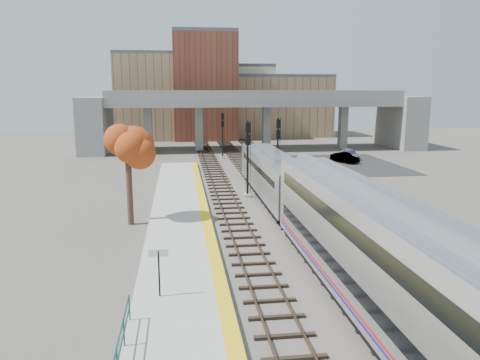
{
  "coord_description": "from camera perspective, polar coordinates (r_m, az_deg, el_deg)",
  "views": [
    {
      "loc": [
        -7.19,
        -30.34,
        9.77
      ],
      "look_at": [
        -2.38,
        6.51,
        2.5
      ],
      "focal_mm": 35.0,
      "sensor_mm": 36.0,
      "label": 1
    }
  ],
  "objects": [
    {
      "name": "tracks",
      "position": [
        44.67,
        3.22,
        -1.48
      ],
      "size": [
        10.7,
        95.0,
        0.25
      ],
      "color": "black",
      "rests_on": "ground"
    },
    {
      "name": "car_c",
      "position": [
        67.63,
        13.26,
        3.06
      ],
      "size": [
        2.02,
        4.55,
        1.3
      ],
      "primitive_type": "imported",
      "rotation": [
        0.0,
        0.0,
        -0.05
      ],
      "color": "#99999E",
      "rests_on": "parking_lot"
    },
    {
      "name": "overpass",
      "position": [
        76.41,
        1.7,
        8.09
      ],
      "size": [
        54.0,
        12.0,
        9.5
      ],
      "color": "slate",
      "rests_on": "ground"
    },
    {
      "name": "signal_mast_mid",
      "position": [
        49.05,
        4.62,
        3.48
      ],
      "size": [
        0.6,
        0.64,
        6.8
      ],
      "color": "#9E9E99",
      "rests_on": "ground"
    },
    {
      "name": "station_sign",
      "position": [
        21.93,
        -9.88,
        -9.91
      ],
      "size": [
        0.9,
        0.08,
        2.27
      ],
      "rotation": [
        0.0,
        0.0,
        0.01
      ],
      "color": "black",
      "rests_on": "platform"
    },
    {
      "name": "car_b",
      "position": [
        64.12,
        12.63,
        2.68
      ],
      "size": [
        3.18,
        4.26,
        1.34
      ],
      "primitive_type": "imported",
      "rotation": [
        0.0,
        0.0,
        0.49
      ],
      "color": "#99999E",
      "rests_on": "parking_lot"
    },
    {
      "name": "ground",
      "position": [
        32.67,
        5.66,
        -6.39
      ],
      "size": [
        160.0,
        160.0,
        0.0
      ],
      "primitive_type": "plane",
      "color": "#47423D",
      "rests_on": "ground"
    },
    {
      "name": "yellow_strip",
      "position": [
        31.82,
        -3.81,
        -6.17
      ],
      "size": [
        0.7,
        60.0,
        0.01
      ],
      "primitive_type": "cube",
      "color": "yellow",
      "rests_on": "platform"
    },
    {
      "name": "signal_mast_near",
      "position": [
        42.18,
        0.94,
        2.44
      ],
      "size": [
        0.6,
        0.64,
        6.97
      ],
      "color": "#9E9E99",
      "rests_on": "ground"
    },
    {
      "name": "buildings_far",
      "position": [
        97.29,
        -2.5,
        9.95
      ],
      "size": [
        43.0,
        21.0,
        20.6
      ],
      "color": "#977858",
      "rests_on": "ground"
    },
    {
      "name": "coach",
      "position": [
        20.61,
        16.7,
        -9.2
      ],
      "size": [
        3.03,
        25.0,
        5.0
      ],
      "color": "#A8AAB2",
      "rests_on": "ground"
    },
    {
      "name": "car_a",
      "position": [
        57.46,
        10.76,
        1.67
      ],
      "size": [
        2.46,
        3.42,
        1.08
      ],
      "primitive_type": "imported",
      "rotation": [
        0.0,
        0.0,
        0.42
      ],
      "color": "#99999E",
      "rests_on": "parking_lot"
    },
    {
      "name": "platform",
      "position": [
        31.82,
        -7.25,
        -6.57
      ],
      "size": [
        4.5,
        60.0,
        0.35
      ],
      "primitive_type": "cube",
      "color": "#9E9E99",
      "rests_on": "ground"
    },
    {
      "name": "tree",
      "position": [
        34.22,
        -13.54,
        3.65
      ],
      "size": [
        3.6,
        3.6,
        7.46
      ],
      "color": "#382619",
      "rests_on": "ground"
    },
    {
      "name": "parking_lot",
      "position": [
        62.83,
        12.37,
        1.88
      ],
      "size": [
        14.0,
        18.0,
        0.04
      ],
      "primitive_type": "cube",
      "color": "black",
      "rests_on": "ground"
    },
    {
      "name": "locomotive",
      "position": [
        41.69,
        4.01,
        0.69
      ],
      "size": [
        3.02,
        19.05,
        4.1
      ],
      "color": "#A8AAB2",
      "rests_on": "ground"
    },
    {
      "name": "signal_mast_far",
      "position": [
        66.25,
        -2.14,
        5.32
      ],
      "size": [
        0.6,
        0.64,
        6.54
      ],
      "color": "#9E9E99",
      "rests_on": "ground"
    }
  ]
}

